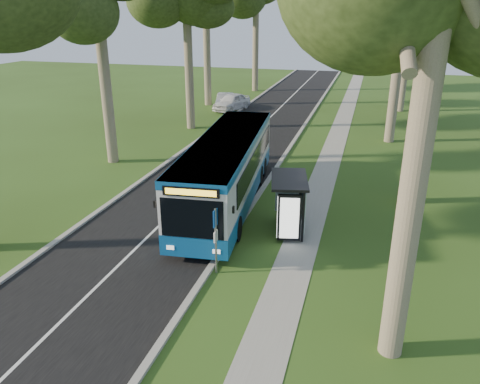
# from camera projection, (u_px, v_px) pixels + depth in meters

# --- Properties ---
(ground) EXTENTS (120.00, 120.00, 0.00)m
(ground) POSITION_uv_depth(u_px,v_px,m) (233.00, 234.00, 20.56)
(ground) COLOR #2D4716
(ground) RESTS_ON ground
(road) EXTENTS (7.00, 100.00, 0.02)m
(road) POSITION_uv_depth(u_px,v_px,m) (225.00, 161.00, 30.41)
(road) COLOR black
(road) RESTS_ON ground
(kerb_east) EXTENTS (0.25, 100.00, 0.12)m
(kerb_east) POSITION_uv_depth(u_px,v_px,m) (278.00, 165.00, 29.50)
(kerb_east) COLOR #9E9B93
(kerb_east) RESTS_ON ground
(kerb_west) EXTENTS (0.25, 100.00, 0.12)m
(kerb_west) POSITION_uv_depth(u_px,v_px,m) (176.00, 156.00, 31.27)
(kerb_west) COLOR #9E9B93
(kerb_west) RESTS_ON ground
(centre_line) EXTENTS (0.12, 100.00, 0.00)m
(centre_line) POSITION_uv_depth(u_px,v_px,m) (225.00, 161.00, 30.40)
(centre_line) COLOR white
(centre_line) RESTS_ON road
(footpath) EXTENTS (1.50, 100.00, 0.02)m
(footpath) POSITION_uv_depth(u_px,v_px,m) (326.00, 170.00, 28.76)
(footpath) COLOR gray
(footpath) RESTS_ON ground
(bus) EXTENTS (3.91, 13.05, 3.41)m
(bus) POSITION_uv_depth(u_px,v_px,m) (227.00, 171.00, 23.19)
(bus) COLOR silver
(bus) RESTS_ON ground
(bus_stop_sign) EXTENTS (0.09, 0.37, 2.62)m
(bus_stop_sign) POSITION_uv_depth(u_px,v_px,m) (216.00, 234.00, 16.98)
(bus_stop_sign) COLOR gray
(bus_stop_sign) RESTS_ON ground
(bus_shelter) EXTENTS (2.10, 3.10, 2.44)m
(bus_shelter) POSITION_uv_depth(u_px,v_px,m) (290.00, 197.00, 20.02)
(bus_shelter) COLOR black
(bus_shelter) RESTS_ON ground
(litter_bin) EXTENTS (0.59, 0.59, 1.03)m
(litter_bin) POSITION_uv_depth(u_px,v_px,m) (289.00, 192.00, 23.83)
(litter_bin) COLOR black
(litter_bin) RESTS_ON ground
(car_white) EXTENTS (3.12, 5.04, 1.60)m
(car_white) POSITION_uv_depth(u_px,v_px,m) (232.00, 102.00, 45.57)
(car_white) COLOR white
(car_white) RESTS_ON ground
(car_silver) EXTENTS (2.35, 4.56, 1.43)m
(car_silver) POSITION_uv_depth(u_px,v_px,m) (225.00, 101.00, 46.52)
(car_silver) COLOR #989A9F
(car_silver) RESTS_ON ground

